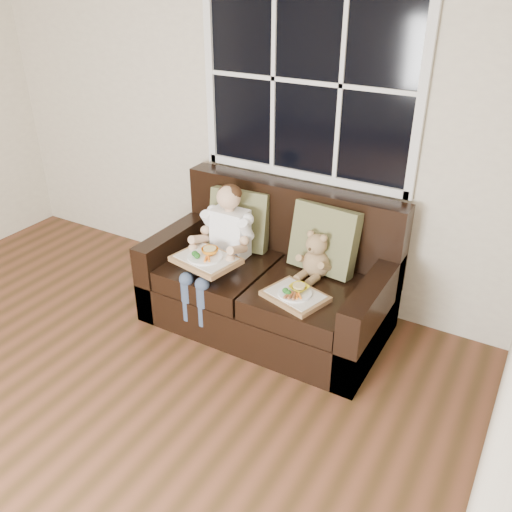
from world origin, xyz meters
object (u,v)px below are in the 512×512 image
Objects in this scene: loveseat at (271,283)px; child at (223,238)px; teddy_bear at (316,258)px; tray_right at (295,295)px; tray_left at (206,258)px.

child reaches higher than loveseat.
child is 0.67m from teddy_bear.
teddy_bear reaches higher than tray_right.
tray_right is at bearing -14.51° from child.
loveseat is 0.43m from teddy_bear.
teddy_bear is at bearing 39.52° from tray_left.
child is 0.22m from tray_left.
tray_right is (0.01, -0.33, -0.11)m from teddy_bear.
loveseat is 0.54m from tray_left.
tray_left is 0.68m from tray_right.
loveseat is 3.58× the size of tray_left.
tray_left is at bearing -160.85° from tray_right.
child reaches higher than teddy_bear.
teddy_bear is (0.32, 0.04, 0.28)m from loveseat.
child reaches higher than tray_left.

